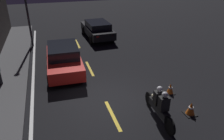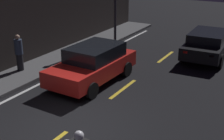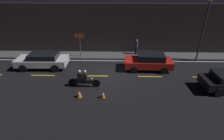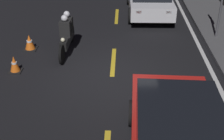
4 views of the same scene
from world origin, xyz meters
name	(u,v)px [view 3 (image 3 of 4)]	position (x,y,z in m)	size (l,w,h in m)	color
ground_plane	(108,76)	(0.00, 0.00, 0.00)	(56.00, 56.00, 0.00)	black
raised_curb	(110,56)	(0.00, 4.27, 0.07)	(28.00, 1.83, 0.14)	#4C4C4F
building_front	(110,29)	(0.00, 5.34, 2.56)	(28.00, 0.30, 5.13)	#2D2826
lane_dash_b	(43,75)	(-5.50, 0.00, 0.00)	(2.00, 0.14, 0.01)	gold
lane_dash_c	(96,76)	(-1.00, 0.00, 0.00)	(2.00, 0.14, 0.01)	gold
lane_dash_d	(150,76)	(3.50, 0.00, 0.00)	(2.00, 0.14, 0.01)	gold
lane_dash_e	(205,77)	(8.00, 0.00, 0.00)	(2.00, 0.14, 0.01)	gold
lane_solid_kerb	(109,61)	(0.00, 3.10, 0.00)	(25.20, 0.14, 0.01)	silver
sedan_white	(43,60)	(-5.94, 1.47, 0.76)	(4.50, 2.02, 1.39)	silver
taxi_red	(149,61)	(3.56, 1.39, 0.78)	(4.14, 1.99, 1.48)	red
motorcycle	(83,79)	(-1.76, -1.64, 0.65)	(2.40, 0.38, 1.39)	black
traffic_cone_near	(79,94)	(-1.84, -3.01, 0.27)	(0.46, 0.46, 0.55)	black
traffic_cone_mid	(103,95)	(-0.22, -3.04, 0.25)	(0.39, 0.39, 0.53)	black
pedestrian	(136,47)	(2.77, 4.62, 0.93)	(0.34, 0.34, 1.56)	black
shop_sign	(80,40)	(-2.95, 3.84, 1.83)	(0.90, 0.08, 2.40)	#4C4C51
street_lamp	(203,29)	(8.52, 3.20, 3.24)	(0.28, 0.28, 5.76)	#333338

